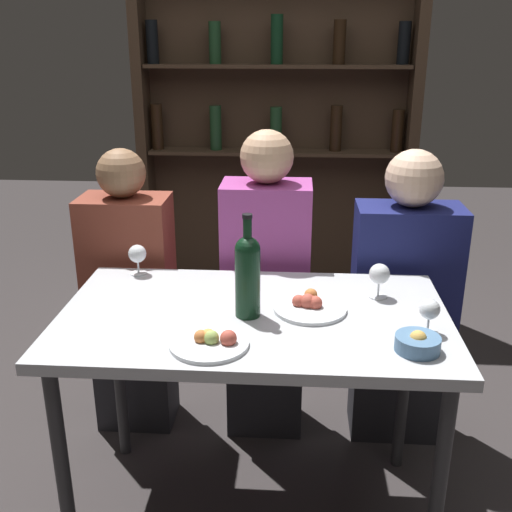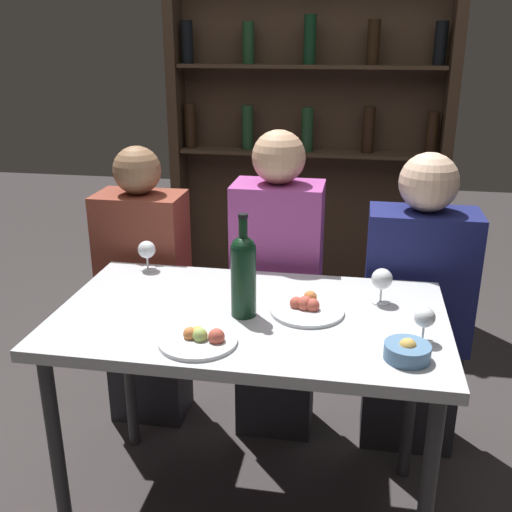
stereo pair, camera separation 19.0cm
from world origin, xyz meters
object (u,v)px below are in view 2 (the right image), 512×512
Objects in this scene: wine_bottle at (243,272)px; wine_glass_0 at (147,251)px; snack_bowl at (407,351)px; seated_person_right at (415,315)px; wine_glass_1 at (382,280)px; wine_glass_2 at (424,319)px; seated_person_left at (146,296)px; food_plate_1 at (307,308)px; food_plate_0 at (200,339)px; seated_person_center at (277,296)px.

wine_glass_0 is (-0.42, 0.31, -0.07)m from wine_bottle.
snack_bowl is 0.77m from seated_person_right.
wine_glass_1 reaches higher than wine_glass_0.
seated_person_left is (-1.05, 0.62, -0.28)m from wine_glass_2.
wine_glass_0 is 0.38m from seated_person_left.
snack_bowl reaches higher than food_plate_1.
wine_glass_0 is at bearing 169.93° from wine_glass_1.
wine_glass_0 is 0.49× the size of food_plate_0.
wine_bottle is 0.54m from wine_glass_2.
wine_glass_2 is at bearing -22.62° from wine_glass_0.
wine_bottle reaches higher than wine_glass_1.
wine_bottle reaches higher than snack_bowl.
wine_bottle is at bearing -45.67° from seated_person_left.
wine_glass_1 reaches higher than snack_bowl.
food_plate_0 is (-0.50, -0.36, -0.07)m from wine_glass_1.
wine_glass_2 is 0.37m from food_plate_1.
wine_glass_0 reaches higher than snack_bowl.
wine_glass_1 is at bearing -43.85° from seated_person_center.
food_plate_0 is 1.01m from seated_person_right.
wine_glass_1 reaches higher than wine_glass_2.
seated_person_left reaches higher than food_plate_0.
wine_bottle is 1.41× the size of food_plate_1.
food_plate_1 is 0.54m from seated_person_center.
snack_bowl is 0.10× the size of seated_person_left.
seated_person_right reaches higher than food_plate_1.
wine_glass_2 is (0.95, -0.40, -0.00)m from wine_glass_0.
seated_person_right is at bearing 48.16° from food_plate_0.
seated_person_center is 1.05× the size of seated_person_right.
food_plate_0 is 0.37m from food_plate_1.
seated_person_center is at bearing 108.39° from food_plate_1.
seated_person_right is (0.66, 0.74, -0.22)m from food_plate_0.
seated_person_right is (0.54, -0.00, -0.04)m from seated_person_center.
seated_person_right reaches higher than seated_person_left.
snack_bowl is (0.57, 0.01, 0.01)m from food_plate_0.
food_plate_0 is (-0.62, -0.12, -0.06)m from wine_glass_2.
food_plate_0 is 0.19× the size of seated_person_right.
food_plate_1 is 0.38m from snack_bowl.
wine_glass_2 is (0.53, -0.08, -0.07)m from wine_bottle.
seated_person_left reaches higher than food_plate_1.
snack_bowl is at bearing -40.10° from food_plate_1.
seated_person_center is at bearing 128.87° from wine_glass_2.
seated_person_right reaches higher than wine_bottle.
food_plate_1 is at bearing -128.40° from seated_person_right.
wine_glass_1 is at bearing 35.90° from food_plate_0.
seated_person_right is at bearing 43.19° from wine_bottle.
wine_glass_0 is at bearing -65.15° from seated_person_left.
food_plate_1 is 0.66m from seated_person_right.
seated_person_left is at bearing -180.00° from seated_person_center.
food_plate_0 is 1.80× the size of snack_bowl.
food_plate_0 is (-0.09, -0.20, -0.13)m from wine_bottle.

